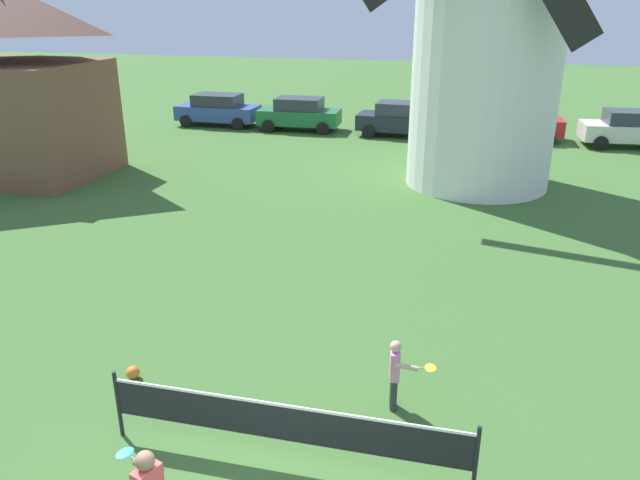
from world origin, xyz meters
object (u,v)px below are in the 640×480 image
object	(u,v)px
chapel	(7,83)
tennis_net	(285,423)
stray_ball	(133,373)
parked_car_green	(299,113)
player_far	(396,371)
parked_car_cream	(633,128)
parked_car_blue	(218,109)
parked_car_black	(402,119)
parked_car_red	(514,122)

from	to	relation	value
chapel	tennis_net	bearing A→B (deg)	-41.64
tennis_net	stray_ball	xyz separation A→B (m)	(-3.12, 1.36, -0.57)
parked_car_green	player_far	bearing A→B (deg)	-70.53
tennis_net	parked_car_cream	bearing A→B (deg)	68.24
parked_car_green	tennis_net	bearing A→B (deg)	-74.94
parked_car_cream	stray_ball	bearing A→B (deg)	-119.90
player_far	stray_ball	xyz separation A→B (m)	(-4.43, -0.26, -0.57)
stray_ball	chapel	bearing A→B (deg)	134.35
tennis_net	player_far	world-z (taller)	player_far
parked_car_blue	chapel	xyz separation A→B (m)	(-3.46, -10.23, 2.47)
parked_car_cream	chapel	world-z (taller)	chapel
player_far	chapel	world-z (taller)	chapel
tennis_net	parked_car_black	world-z (taller)	parked_car_black
tennis_net	parked_car_black	bearing A→B (deg)	92.64
parked_car_blue	parked_car_green	xyz separation A→B (m)	(4.28, -0.15, -0.00)
stray_ball	parked_car_green	world-z (taller)	parked_car_green
stray_ball	parked_car_cream	bearing A→B (deg)	60.10
chapel	parked_car_blue	bearing A→B (deg)	71.32
player_far	tennis_net	bearing A→B (deg)	-128.96
parked_car_black	stray_ball	bearing A→B (deg)	-95.80
player_far	parked_car_blue	bearing A→B (deg)	119.09
parked_car_black	parked_car_cream	bearing A→B (deg)	0.76
stray_ball	parked_car_cream	xyz separation A→B (m)	(11.99, 20.85, 0.69)
tennis_net	parked_car_cream	distance (m)	23.91
player_far	parked_car_red	world-z (taller)	parked_car_red
parked_car_blue	parked_car_black	bearing A→B (deg)	-2.25
tennis_net	player_far	bearing A→B (deg)	51.04
stray_ball	parked_car_green	distance (m)	21.13
chapel	parked_car_red	bearing A→B (deg)	30.38
player_far	parked_car_green	xyz separation A→B (m)	(-7.30, 20.67, 0.12)
tennis_net	chapel	size ratio (longest dim) A/B	0.67
player_far	parked_car_black	xyz separation A→B (m)	(-2.33, 20.46, 0.13)
parked_car_black	parked_car_red	bearing A→B (deg)	6.05
tennis_net	player_far	distance (m)	2.08
stray_ball	parked_car_black	xyz separation A→B (m)	(2.11, 20.72, 0.69)
stray_ball	player_far	bearing A→B (deg)	3.34
player_far	chapel	distance (m)	18.58
tennis_net	parked_car_black	size ratio (longest dim) A/B	1.25
parked_car_cream	tennis_net	bearing A→B (deg)	-111.76
stray_ball	parked_car_blue	xyz separation A→B (m)	(-7.15, 21.08, 0.69)
stray_ball	parked_car_green	bearing A→B (deg)	97.82
tennis_net	parked_car_blue	xyz separation A→B (m)	(-10.28, 22.44, 0.12)
stray_ball	parked_car_red	distance (m)	22.42
parked_car_green	parked_car_black	world-z (taller)	same
tennis_net	parked_car_red	distance (m)	22.95
parked_car_green	parked_car_red	bearing A→B (deg)	1.83
parked_car_red	chapel	size ratio (longest dim) A/B	0.56
parked_car_cream	parked_car_blue	bearing A→B (deg)	179.30
parked_car_black	chapel	distance (m)	16.28
parked_car_blue	parked_car_green	bearing A→B (deg)	-2.04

